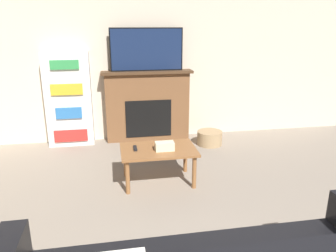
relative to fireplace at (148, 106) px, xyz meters
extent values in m
cube|color=beige|center=(0.14, 0.14, 0.77)|extent=(6.96, 0.06, 2.70)
cube|color=brown|center=(0.00, 0.00, -0.02)|extent=(1.35, 0.22, 1.10)
cube|color=black|center=(0.00, -0.11, -0.19)|extent=(0.74, 0.01, 0.61)
cube|color=#4C331E|center=(0.00, -0.02, 0.55)|extent=(1.45, 0.28, 0.04)
cube|color=black|center=(0.00, -0.02, 0.90)|extent=(1.13, 0.03, 0.66)
cube|color=#19284C|center=(0.00, -0.03, 0.90)|extent=(1.10, 0.01, 0.62)
cube|color=brown|center=(-0.06, -1.59, -0.16)|extent=(0.89, 0.58, 0.03)
cylinder|color=brown|center=(-0.45, -1.82, -0.37)|extent=(0.05, 0.05, 0.41)
cylinder|color=brown|center=(0.33, -1.82, -0.37)|extent=(0.05, 0.05, 0.41)
cylinder|color=brown|center=(-0.45, -1.36, -0.37)|extent=(0.05, 0.05, 0.41)
cylinder|color=brown|center=(0.33, -1.36, -0.37)|extent=(0.05, 0.05, 0.41)
cube|color=beige|center=(0.00, -1.65, -0.09)|extent=(0.22, 0.12, 0.10)
cube|color=black|center=(-0.33, -1.56, -0.13)|extent=(0.04, 0.15, 0.02)
cube|color=white|center=(-1.23, -0.02, 0.16)|extent=(0.69, 0.26, 1.47)
cube|color=red|center=(-1.23, -0.16, -0.39)|extent=(0.50, 0.03, 0.18)
cube|color=#2D70B7|center=(-1.23, -0.16, -0.03)|extent=(0.39, 0.03, 0.17)
cube|color=gold|center=(-1.23, -0.16, 0.34)|extent=(0.46, 0.03, 0.17)
cube|color=green|center=(-1.23, -0.16, 0.71)|extent=(0.41, 0.03, 0.14)
cylinder|color=tan|center=(0.94, -0.44, -0.47)|extent=(0.40, 0.40, 0.22)
camera|label=1|loc=(-0.59, -5.19, 1.28)|focal=35.00mm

